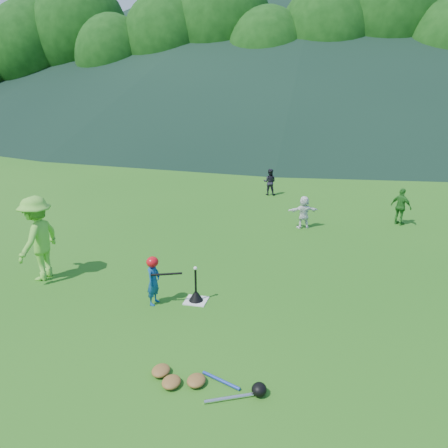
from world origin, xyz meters
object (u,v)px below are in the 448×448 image
fielder_c (401,207)px  batter_child (153,281)px  fielder_b (270,182)px  fielder_d (304,212)px  adult_coach (38,238)px  batting_tee (196,295)px  home_plate (196,301)px  equipment_pile (196,381)px

fielder_c → batter_child: bearing=89.0°
fielder_b → fielder_d: 4.34m
adult_coach → batting_tee: (3.78, -0.27, -0.84)m
home_plate → adult_coach: 3.91m
fielder_c → batting_tee: fielder_c is taller
home_plate → fielder_d: 5.76m
adult_coach → batting_tee: bearing=85.4°
batter_child → adult_coach: adult_coach is taller
fielder_c → fielder_b: bearing=5.6°
fielder_c → fielder_d: 3.15m
fielder_d → batter_child: bearing=44.9°
fielder_d → equipment_pile: size_ratio=0.57×
home_plate → batter_child: 0.98m
batter_child → batting_tee: (0.80, 0.29, -0.37)m
adult_coach → batting_tee: adult_coach is taller
batter_child → batting_tee: size_ratio=1.47×
fielder_b → fielder_c: 5.46m
home_plate → batter_child: (-0.80, -0.29, 0.49)m
adult_coach → fielder_b: 10.04m
fielder_d → equipment_pile: (-1.07, -7.97, -0.45)m
home_plate → batting_tee: size_ratio=0.66×
batter_child → fielder_d: (2.64, 5.73, 0.01)m
home_plate → adult_coach: (-3.78, 0.27, 0.96)m
adult_coach → fielder_c: size_ratio=1.64×
fielder_b → batting_tee: (-0.24, -9.47, -0.40)m
batter_child → fielder_c: (5.61, 6.78, 0.09)m
batter_child → fielder_c: size_ratio=0.84×
batting_tee → fielder_c: bearing=53.4°
batting_tee → adult_coach: bearing=175.9°
adult_coach → fielder_c: 10.61m
batting_tee → fielder_d: bearing=71.3°
home_plate → fielder_c: fielder_c is taller
batter_child → fielder_b: size_ratio=0.94×
adult_coach → fielder_b: bearing=155.9°
equipment_pile → home_plate: bearing=106.9°
adult_coach → fielder_c: (8.59, 6.22, -0.38)m
home_plate → fielder_b: 9.48m
batting_tee → equipment_pile: size_ratio=0.38×
batter_child → fielder_d: bearing=-18.4°
home_plate → batter_child: bearing=-160.0°
batter_child → fielder_b: bearing=0.3°
home_plate → fielder_c: 8.10m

